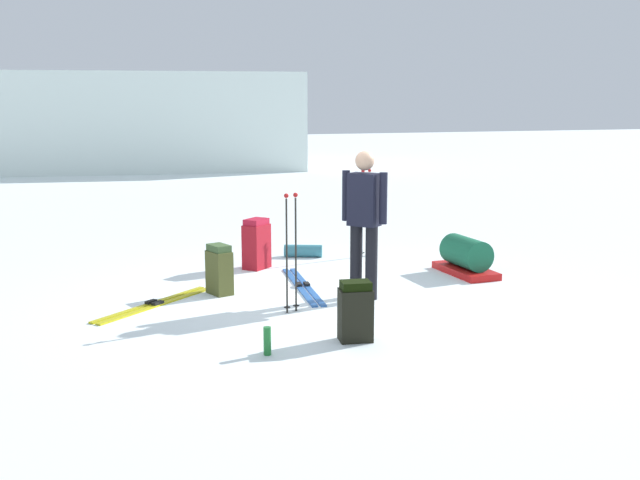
{
  "coord_description": "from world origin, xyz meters",
  "views": [
    {
      "loc": [
        -2.82,
        -8.13,
        2.27
      ],
      "look_at": [
        0.0,
        0.0,
        0.7
      ],
      "focal_mm": 43.37,
      "sensor_mm": 36.0,
      "label": 1
    }
  ],
  "objects_px": {
    "gear_sled": "(466,257)",
    "thermos_bottle": "(267,341)",
    "ski_pair_near": "(303,286)",
    "ski_poles_planted_near": "(291,247)",
    "ski_pair_far": "(154,304)",
    "sleeping_mat_rolled": "(303,251)",
    "skier_standing": "(364,217)",
    "ski_poles_planted_far": "(366,208)",
    "backpack_large_dark": "(355,312)",
    "backpack_bright": "(219,270)",
    "backpack_small_spare": "(257,244)"
  },
  "relations": [
    {
      "from": "backpack_bright",
      "to": "ski_poles_planted_near",
      "type": "height_order",
      "value": "ski_poles_planted_near"
    },
    {
      "from": "ski_pair_far",
      "to": "thermos_bottle",
      "type": "height_order",
      "value": "thermos_bottle"
    },
    {
      "from": "backpack_bright",
      "to": "gear_sled",
      "type": "height_order",
      "value": "backpack_bright"
    },
    {
      "from": "skier_standing",
      "to": "sleeping_mat_rolled",
      "type": "distance_m",
      "value": 2.62
    },
    {
      "from": "ski_pair_near",
      "to": "backpack_small_spare",
      "type": "xyz_separation_m",
      "value": [
        -0.27,
        1.21,
        0.32
      ]
    },
    {
      "from": "ski_pair_near",
      "to": "ski_poles_planted_near",
      "type": "height_order",
      "value": "ski_poles_planted_near"
    },
    {
      "from": "skier_standing",
      "to": "sleeping_mat_rolled",
      "type": "xyz_separation_m",
      "value": [
        0.06,
        2.47,
        -0.86
      ]
    },
    {
      "from": "skier_standing",
      "to": "thermos_bottle",
      "type": "bearing_deg",
      "value": -134.87
    },
    {
      "from": "backpack_large_dark",
      "to": "backpack_small_spare",
      "type": "distance_m",
      "value": 3.41
    },
    {
      "from": "skier_standing",
      "to": "ski_poles_planted_far",
      "type": "relative_size",
      "value": 1.33
    },
    {
      "from": "ski_poles_planted_far",
      "to": "backpack_small_spare",
      "type": "bearing_deg",
      "value": -170.9
    },
    {
      "from": "ski_pair_near",
      "to": "backpack_small_spare",
      "type": "height_order",
      "value": "backpack_small_spare"
    },
    {
      "from": "backpack_large_dark",
      "to": "ski_poles_planted_far",
      "type": "distance_m",
      "value": 4.05
    },
    {
      "from": "ski_pair_far",
      "to": "backpack_small_spare",
      "type": "xyz_separation_m",
      "value": [
        1.57,
        1.48,
        0.32
      ]
    },
    {
      "from": "ski_pair_near",
      "to": "thermos_bottle",
      "type": "height_order",
      "value": "thermos_bottle"
    },
    {
      "from": "backpack_large_dark",
      "to": "sleeping_mat_rolled",
      "type": "xyz_separation_m",
      "value": [
        0.75,
        3.94,
        -0.19
      ]
    },
    {
      "from": "backpack_large_dark",
      "to": "sleeping_mat_rolled",
      "type": "distance_m",
      "value": 4.01
    },
    {
      "from": "backpack_small_spare",
      "to": "ski_poles_planted_near",
      "type": "height_order",
      "value": "ski_poles_planted_near"
    },
    {
      "from": "backpack_bright",
      "to": "ski_poles_planted_near",
      "type": "relative_size",
      "value": 0.46
    },
    {
      "from": "backpack_large_dark",
      "to": "ski_pair_far",
      "type": "bearing_deg",
      "value": 130.65
    },
    {
      "from": "ski_pair_far",
      "to": "gear_sled",
      "type": "relative_size",
      "value": 1.43
    },
    {
      "from": "gear_sled",
      "to": "thermos_bottle",
      "type": "distance_m",
      "value": 4.05
    },
    {
      "from": "ski_pair_near",
      "to": "backpack_small_spare",
      "type": "distance_m",
      "value": 1.28
    },
    {
      "from": "backpack_bright",
      "to": "backpack_large_dark",
      "type": "bearing_deg",
      "value": -68.72
    },
    {
      "from": "skier_standing",
      "to": "backpack_bright",
      "type": "bearing_deg",
      "value": 154.74
    },
    {
      "from": "ski_pair_far",
      "to": "backpack_large_dark",
      "type": "distance_m",
      "value": 2.55
    },
    {
      "from": "ski_pair_near",
      "to": "backpack_large_dark",
      "type": "relative_size",
      "value": 3.35
    },
    {
      "from": "backpack_bright",
      "to": "sleeping_mat_rolled",
      "type": "distance_m",
      "value": 2.38
    },
    {
      "from": "backpack_large_dark",
      "to": "ski_poles_planted_near",
      "type": "bearing_deg",
      "value": 103.4
    },
    {
      "from": "gear_sled",
      "to": "thermos_bottle",
      "type": "relative_size",
      "value": 3.96
    },
    {
      "from": "ski_pair_near",
      "to": "backpack_large_dark",
      "type": "bearing_deg",
      "value": -94.7
    },
    {
      "from": "backpack_large_dark",
      "to": "backpack_bright",
      "type": "height_order",
      "value": "backpack_bright"
    },
    {
      "from": "backpack_large_dark",
      "to": "gear_sled",
      "type": "height_order",
      "value": "backpack_large_dark"
    },
    {
      "from": "thermos_bottle",
      "to": "gear_sled",
      "type": "bearing_deg",
      "value": 34.66
    },
    {
      "from": "ski_pair_near",
      "to": "backpack_bright",
      "type": "bearing_deg",
      "value": -179.4
    },
    {
      "from": "skier_standing",
      "to": "gear_sled",
      "type": "relative_size",
      "value": 1.65
    },
    {
      "from": "ski_poles_planted_near",
      "to": "sleeping_mat_rolled",
      "type": "relative_size",
      "value": 2.36
    },
    {
      "from": "ski_pair_far",
      "to": "sleeping_mat_rolled",
      "type": "bearing_deg",
      "value": 40.0
    },
    {
      "from": "skier_standing",
      "to": "ski_poles_planted_far",
      "type": "distance_m",
      "value": 2.42
    },
    {
      "from": "backpack_large_dark",
      "to": "sleeping_mat_rolled",
      "type": "bearing_deg",
      "value": 79.24
    },
    {
      "from": "ski_poles_planted_far",
      "to": "ski_pair_far",
      "type": "bearing_deg",
      "value": -151.78
    },
    {
      "from": "ski_pair_far",
      "to": "sleeping_mat_rolled",
      "type": "height_order",
      "value": "sleeping_mat_rolled"
    },
    {
      "from": "backpack_small_spare",
      "to": "thermos_bottle",
      "type": "height_order",
      "value": "backpack_small_spare"
    },
    {
      "from": "ski_poles_planted_near",
      "to": "ski_poles_planted_far",
      "type": "distance_m",
      "value": 3.16
    },
    {
      "from": "ski_poles_planted_far",
      "to": "sleeping_mat_rolled",
      "type": "height_order",
      "value": "ski_poles_planted_far"
    },
    {
      "from": "ski_pair_far",
      "to": "sleeping_mat_rolled",
      "type": "relative_size",
      "value": 2.67
    },
    {
      "from": "ski_poles_planted_far",
      "to": "gear_sled",
      "type": "bearing_deg",
      "value": -61.94
    },
    {
      "from": "thermos_bottle",
      "to": "backpack_bright",
      "type": "bearing_deg",
      "value": 88.73
    },
    {
      "from": "ski_pair_far",
      "to": "ski_pair_near",
      "type": "bearing_deg",
      "value": 8.59
    },
    {
      "from": "skier_standing",
      "to": "sleeping_mat_rolled",
      "type": "height_order",
      "value": "skier_standing"
    }
  ]
}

